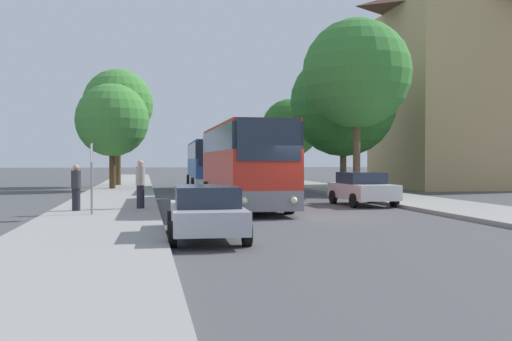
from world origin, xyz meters
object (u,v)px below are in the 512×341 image
parked_car_right_far (263,175)px  tree_left_near (112,120)px  bus_front (243,164)px  bus_middle (211,165)px  bus_stop_sign (92,170)px  tree_right_far (357,74)px  parked_car_left_curb (206,211)px  tree_right_mid (343,103)px  tree_right_near (290,128)px  parked_car_right_near (362,188)px  tree_left_far (118,104)px  pedestrian_waiting_near (76,187)px  pedestrian_waiting_far (140,184)px

parked_car_right_far → tree_left_near: (-11.81, -8.42, 3.86)m
bus_front → bus_middle: bus_front is taller
tree_left_near → bus_stop_sign: bearing=-89.1°
bus_middle → bus_stop_sign: bearing=-107.2°
bus_middle → tree_right_far: tree_right_far is taller
parked_car_left_curb → tree_right_mid: 24.39m
bus_middle → tree_right_near: bearing=59.9°
parked_car_right_near → tree_left_far: size_ratio=0.47×
bus_middle → tree_left_far: (-6.20, 7.64, 4.52)m
tree_right_far → tree_left_far: bearing=131.6°
bus_front → bus_middle: bearing=89.9°
tree_right_near → tree_right_far: size_ratio=0.77×
tree_right_near → tree_left_near: bearing=-141.0°
tree_right_near → pedestrian_waiting_near: bearing=-117.4°
pedestrian_waiting_far → tree_right_mid: size_ratio=0.21×
bus_front → bus_stop_sign: 7.08m
bus_stop_sign → parked_car_left_curb: bearing=-61.6°
parked_car_right_far → parked_car_left_curb: bearing=79.4°
tree_left_near → tree_right_far: (13.53, -9.28, 2.10)m
parked_car_left_curb → pedestrian_waiting_far: 8.65m
bus_middle → tree_right_mid: bearing=-13.8°
bus_front → tree_right_near: 29.17m
tree_right_far → tree_left_near: bearing=145.6°
pedestrian_waiting_near → pedestrian_waiting_far: size_ratio=0.91×
bus_middle → parked_car_right_near: bearing=-66.6°
parked_car_right_far → tree_right_mid: bearing=105.2°
bus_middle → pedestrian_waiting_far: bearing=-104.3°
tree_right_near → tree_right_mid: (-0.58, -16.35, 0.70)m
bus_middle → tree_right_near: size_ratio=1.63×
tree_left_near → tree_left_far: tree_left_far is taller
bus_stop_sign → tree_right_mid: (14.21, 15.14, 3.96)m
parked_car_left_curb → tree_right_far: bearing=60.1°
bus_front → tree_right_mid: bearing=54.0°
tree_left_near → tree_right_near: tree_right_near is taller
parked_car_left_curb → tree_right_mid: bearing=64.6°
parked_car_left_curb → tree_left_near: size_ratio=0.65×
parked_car_right_far → tree_left_far: bearing=15.7°
tree_left_near → pedestrian_waiting_near: bearing=-91.3°
bus_stop_sign → tree_left_near: tree_left_near is taller
tree_right_mid → tree_right_far: size_ratio=0.92×
tree_right_mid → tree_right_near: bearing=88.0°
bus_stop_sign → tree_left_far: bearing=90.4°
parked_car_right_far → bus_stop_sign: bearing=70.5°
parked_car_right_far → pedestrian_waiting_far: (-9.88, -25.35, 0.30)m
parked_car_left_curb → tree_left_near: 25.96m
pedestrian_waiting_far → tree_right_far: bearing=-60.1°
parked_car_right_far → tree_right_mid: size_ratio=0.48×
parked_car_right_near → tree_left_near: (-11.61, 15.24, 3.89)m
tree_left_near → parked_car_left_curb: bearing=-81.9°
tree_left_near → tree_right_far: tree_right_far is taller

